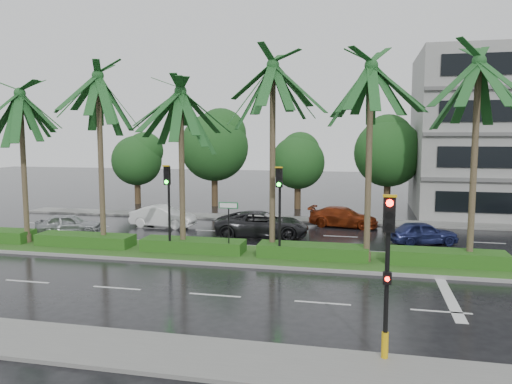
% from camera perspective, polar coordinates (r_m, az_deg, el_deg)
% --- Properties ---
extents(ground, '(120.00, 120.00, 0.00)m').
position_cam_1_polar(ground, '(23.68, -1.09, -8.01)').
color(ground, black).
rests_on(ground, ground).
extents(near_sidewalk, '(40.00, 2.40, 0.12)m').
position_cam_1_polar(near_sidewalk, '(14.49, -11.14, -17.58)').
color(near_sidewalk, slate).
rests_on(near_sidewalk, ground).
extents(far_sidewalk, '(40.00, 2.00, 0.12)m').
position_cam_1_polar(far_sidewalk, '(35.19, 3.54, -3.10)').
color(far_sidewalk, slate).
rests_on(far_sidewalk, ground).
extents(median, '(36.00, 4.00, 0.15)m').
position_cam_1_polar(median, '(24.60, -0.54, -7.26)').
color(median, gray).
rests_on(median, ground).
extents(hedge, '(35.20, 1.40, 0.60)m').
position_cam_1_polar(hedge, '(24.52, -0.54, -6.42)').
color(hedge, '#174614').
rests_on(hedge, median).
extents(lane_markings, '(34.00, 13.06, 0.01)m').
position_cam_1_polar(lane_markings, '(22.76, 6.18, -8.64)').
color(lane_markings, silver).
rests_on(lane_markings, ground).
extents(palm_row, '(26.30, 4.20, 9.87)m').
position_cam_1_polar(palm_row, '(24.32, -3.47, 11.53)').
color(palm_row, '#473C29').
rests_on(palm_row, median).
extents(signal_near, '(0.34, 0.45, 4.36)m').
position_cam_1_polar(signal_near, '(13.34, 14.78, -8.65)').
color(signal_near, black).
rests_on(signal_near, near_sidewalk).
extents(signal_median_left, '(0.34, 0.42, 4.36)m').
position_cam_1_polar(signal_median_left, '(24.63, -10.02, -0.44)').
color(signal_median_left, black).
rests_on(signal_median_left, median).
extents(signal_median_right, '(0.34, 0.42, 4.36)m').
position_cam_1_polar(signal_median_right, '(23.10, 2.69, -0.81)').
color(signal_median_right, black).
rests_on(signal_median_right, median).
extents(street_sign, '(0.95, 0.09, 2.60)m').
position_cam_1_polar(street_sign, '(23.95, -3.16, -2.66)').
color(street_sign, black).
rests_on(street_sign, median).
extents(bg_trees, '(32.87, 5.65, 8.17)m').
position_cam_1_polar(bg_trees, '(40.08, 6.84, 4.87)').
color(bg_trees, '#3E331C').
rests_on(bg_trees, ground).
extents(car_silver, '(2.74, 4.03, 1.28)m').
position_cam_1_polar(car_silver, '(31.93, -20.61, -3.46)').
color(car_silver, '#A3A6AA').
rests_on(car_silver, ground).
extents(car_white, '(1.72, 4.27, 1.38)m').
position_cam_1_polar(car_white, '(32.92, -10.60, -2.76)').
color(car_white, white).
rests_on(car_white, ground).
extents(car_darkgrey, '(3.26, 5.76, 1.52)m').
position_cam_1_polar(car_darkgrey, '(29.20, 0.67, -3.70)').
color(car_darkgrey, '#232326').
rests_on(car_darkgrey, ground).
extents(car_red, '(2.41, 4.65, 1.29)m').
position_cam_1_polar(car_red, '(32.94, 9.94, -2.83)').
color(car_red, maroon).
rests_on(car_red, ground).
extents(car_blue, '(2.57, 3.96, 1.25)m').
position_cam_1_polar(car_blue, '(28.81, 18.53, -4.45)').
color(car_blue, navy).
rests_on(car_blue, ground).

